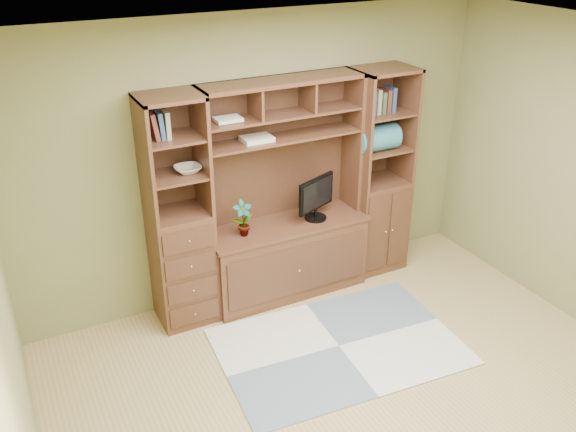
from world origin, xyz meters
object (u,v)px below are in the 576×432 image
left_tower (179,215)px  right_tower (378,173)px  center_hutch (287,194)px  monitor (316,191)px

left_tower → right_tower: 2.02m
center_hutch → right_tower: (1.02, 0.04, 0.00)m
center_hutch → left_tower: same height
left_tower → center_hutch: bearing=-2.3°
center_hutch → left_tower: (-1.00, 0.04, 0.00)m
left_tower → right_tower: (2.02, 0.00, 0.00)m
center_hutch → monitor: size_ratio=3.62×
center_hutch → left_tower: bearing=177.7°
right_tower → left_tower: bearing=180.0°
left_tower → right_tower: bearing=0.0°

